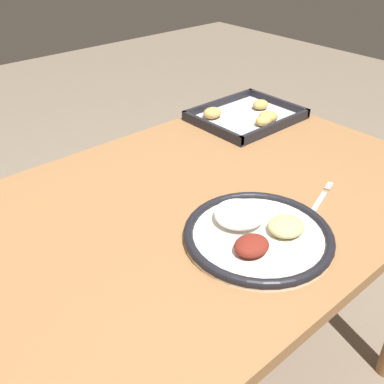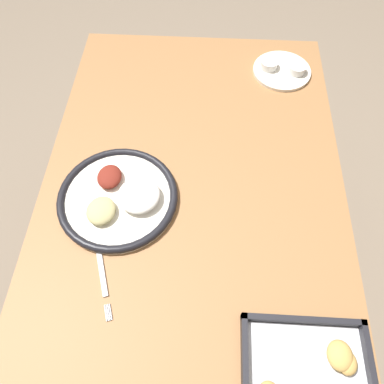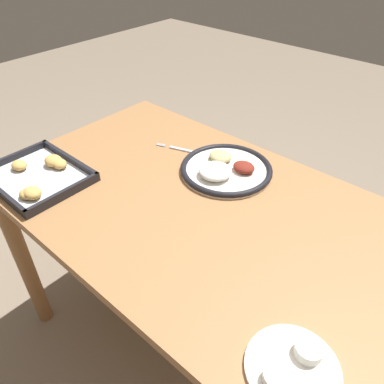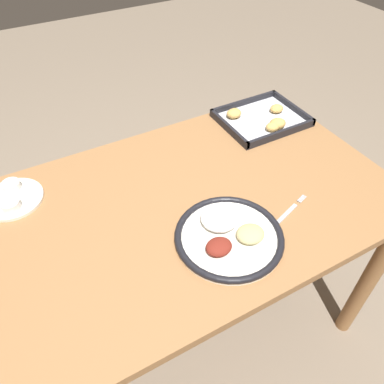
# 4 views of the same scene
# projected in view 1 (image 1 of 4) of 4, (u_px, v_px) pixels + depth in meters

# --- Properties ---
(dining_table) EXTENTS (1.27, 0.78, 0.78)m
(dining_table) POSITION_uv_depth(u_px,v_px,m) (190.00, 245.00, 1.08)
(dining_table) COLOR olive
(dining_table) RESTS_ON ground_plane
(dinner_plate) EXTENTS (0.30, 0.30, 0.05)m
(dinner_plate) POSITION_uv_depth(u_px,v_px,m) (257.00, 233.00, 0.90)
(dinner_plate) COLOR white
(dinner_plate) RESTS_ON dining_table
(fork) EXTENTS (0.19, 0.07, 0.00)m
(fork) POSITION_uv_depth(u_px,v_px,m) (318.00, 204.00, 1.01)
(fork) COLOR #B2B2B7
(fork) RESTS_ON dining_table
(baking_tray) EXTENTS (0.31, 0.26, 0.04)m
(baking_tray) POSITION_uv_depth(u_px,v_px,m) (246.00, 116.00, 1.41)
(baking_tray) COLOR black
(baking_tray) RESTS_ON dining_table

